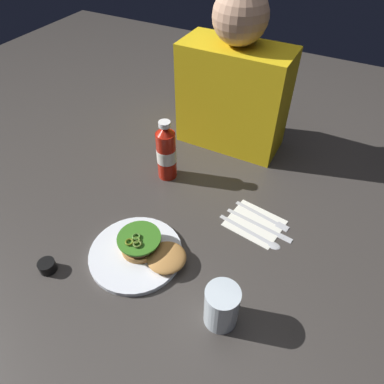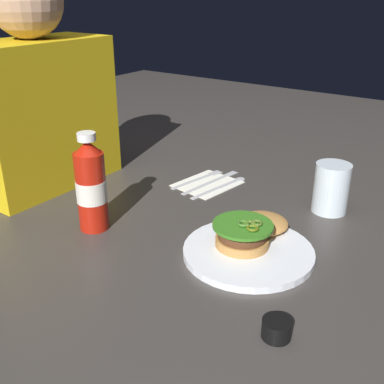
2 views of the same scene
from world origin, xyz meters
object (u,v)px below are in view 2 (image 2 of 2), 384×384
at_px(ketchup_bottle, 91,186).
at_px(napkin, 207,184).
at_px(fork_utensil, 201,177).
at_px(condiment_cup, 277,329).
at_px(diner_person, 38,97).
at_px(spoon_utensil, 226,183).
at_px(dinner_plate, 248,252).
at_px(butter_knife, 214,180).
at_px(water_glass, 331,188).
at_px(burger_sandwich, 250,230).

height_order(ketchup_bottle, napkin, ketchup_bottle).
xyz_separation_m(ketchup_bottle, fork_utensil, (0.36, -0.03, -0.09)).
distance_m(condiment_cup, diner_person, 0.79).
bearing_deg(condiment_cup, spoon_utensil, 38.74).
height_order(dinner_plate, butter_knife, dinner_plate).
height_order(water_glass, spoon_utensil, water_glass).
relative_size(dinner_plate, spoon_utensil, 1.28).
xyz_separation_m(butter_knife, diner_person, (-0.25, 0.35, 0.22)).
bearing_deg(spoon_utensil, burger_sandwich, -139.87).
distance_m(spoon_utensil, butter_knife, 0.04).
bearing_deg(spoon_utensil, water_glass, -88.59).
distance_m(dinner_plate, napkin, 0.35).
bearing_deg(dinner_plate, water_glass, -11.69).
relative_size(ketchup_bottle, spoon_utensil, 1.07).
bearing_deg(water_glass, condiment_cup, -169.08).
bearing_deg(condiment_cup, burger_sandwich, 37.14).
distance_m(burger_sandwich, napkin, 0.32).
bearing_deg(ketchup_bottle, burger_sandwich, -67.48).
xyz_separation_m(dinner_plate, butter_knife, (0.27, 0.25, -0.00)).
height_order(dinner_plate, diner_person, diner_person).
xyz_separation_m(ketchup_bottle, condiment_cup, (-0.08, -0.46, -0.08)).
height_order(dinner_plate, napkin, dinner_plate).
height_order(water_glass, fork_utensil, water_glass).
relative_size(burger_sandwich, fork_utensil, 1.09).
relative_size(napkin, diner_person, 0.29).
distance_m(water_glass, spoon_utensil, 0.27).
relative_size(dinner_plate, burger_sandwich, 1.30).
bearing_deg(napkin, fork_utensil, 55.54).
bearing_deg(water_glass, burger_sandwich, 162.99).
relative_size(butter_knife, fork_utensil, 1.18).
bearing_deg(ketchup_bottle, dinner_plate, -74.21).
xyz_separation_m(dinner_plate, ketchup_bottle, (-0.09, 0.32, 0.09)).
distance_m(water_glass, condiment_cup, 0.46).
bearing_deg(butter_knife, diner_person, 126.40).
xyz_separation_m(napkin, fork_utensil, (0.02, 0.03, 0.00)).
bearing_deg(butter_knife, fork_utensil, 93.82).
height_order(ketchup_bottle, spoon_utensil, ketchup_bottle).
bearing_deg(ketchup_bottle, napkin, -11.10).
xyz_separation_m(condiment_cup, butter_knife, (0.44, 0.39, -0.01)).
xyz_separation_m(dinner_plate, fork_utensil, (0.27, 0.29, -0.00)).
distance_m(water_glass, diner_person, 0.72).
bearing_deg(spoon_utensil, butter_knife, 86.69).
height_order(dinner_plate, ketchup_bottle, ketchup_bottle).
bearing_deg(napkin, butter_knife, -7.83).
bearing_deg(burger_sandwich, butter_knife, 45.11).
bearing_deg(dinner_plate, napkin, 46.31).
height_order(burger_sandwich, butter_knife, burger_sandwich).
bearing_deg(butter_knife, dinner_plate, -137.01).
height_order(condiment_cup, diner_person, diner_person).
relative_size(ketchup_bottle, napkin, 1.37).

